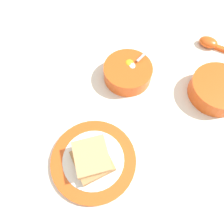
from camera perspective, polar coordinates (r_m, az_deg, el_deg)
ground_plane at (r=0.64m, az=10.62°, el=5.88°), size 3.00×3.00×0.00m
egg_bowl at (r=0.63m, az=4.13°, el=10.36°), size 0.14×0.15×0.07m
toast_plate at (r=0.54m, az=-4.86°, el=-12.43°), size 0.21×0.21×0.01m
toast_sandwich at (r=0.52m, az=-5.27°, el=-12.11°), size 0.10×0.09×0.04m
soup_spoon at (r=0.78m, az=24.84°, el=15.78°), size 0.13×0.12×0.03m
congee_bowl at (r=0.66m, az=25.93°, el=5.46°), size 0.15×0.15×0.05m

